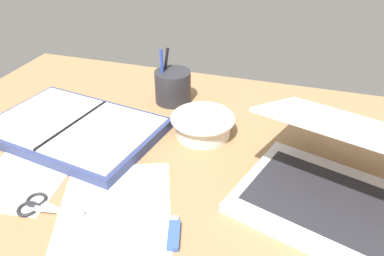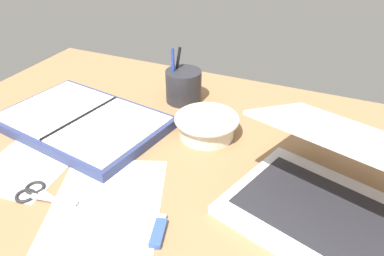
% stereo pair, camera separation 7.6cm
% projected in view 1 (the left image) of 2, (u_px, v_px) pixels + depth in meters
% --- Properties ---
extents(desk_top, '(1.40, 1.00, 0.02)m').
position_uv_depth(desk_top, '(187.00, 181.00, 0.76)').
color(desk_top, '#936D47').
rests_on(desk_top, ground).
extents(laptop, '(0.42, 0.41, 0.18)m').
position_uv_depth(laptop, '(343.00, 179.00, 0.67)').
color(laptop, silver).
rests_on(laptop, desk_top).
extents(bowl, '(0.15, 0.15, 0.05)m').
position_uv_depth(bowl, '(203.00, 124.00, 0.88)').
color(bowl, silver).
rests_on(bowl, desk_top).
extents(pen_cup, '(0.10, 0.10, 0.15)m').
position_uv_depth(pen_cup, '(173.00, 86.00, 1.01)').
color(pen_cup, '#28282D').
rests_on(pen_cup, desk_top).
extents(planner, '(0.43, 0.32, 0.03)m').
position_uv_depth(planner, '(74.00, 128.00, 0.89)').
color(planner, navy).
rests_on(planner, desk_top).
extents(scissors, '(0.13, 0.06, 0.01)m').
position_uv_depth(scissors, '(39.00, 206.00, 0.68)').
color(scissors, '#B7B7BC').
rests_on(scissors, desk_top).
extents(paper_sheet_front, '(0.29, 0.33, 0.00)m').
position_uv_depth(paper_sheet_front, '(115.00, 214.00, 0.67)').
color(paper_sheet_front, white).
rests_on(paper_sheet_front, desk_top).
extents(paper_sheet_beside_planner, '(0.20, 0.26, 0.00)m').
position_uv_depth(paper_sheet_beside_planner, '(29.00, 171.00, 0.77)').
color(paper_sheet_beside_planner, silver).
rests_on(paper_sheet_beside_planner, desk_top).
extents(usb_drive, '(0.04, 0.07, 0.01)m').
position_uv_depth(usb_drive, '(174.00, 234.00, 0.63)').
color(usb_drive, '#33519E').
rests_on(usb_drive, desk_top).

